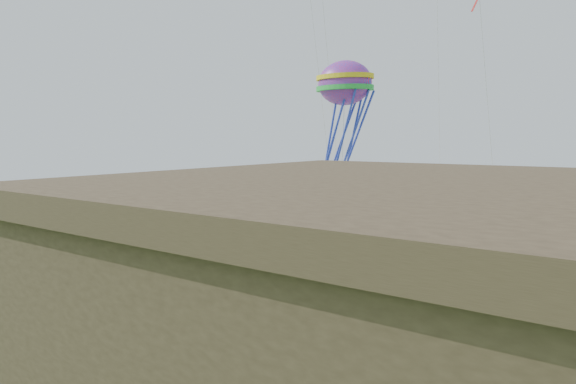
# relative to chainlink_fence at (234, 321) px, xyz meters

# --- Properties ---
(sand_beach) EXTENTS (72.00, 20.00, 0.02)m
(sand_beach) POSITION_rel_chainlink_fence_xyz_m (0.00, 16.00, -0.55)
(sand_beach) COLOR tan
(sand_beach) RESTS_ON ground
(ocean) EXTENTS (160.00, 68.00, 0.02)m
(ocean) POSITION_rel_chainlink_fence_xyz_m (0.00, 60.00, -0.55)
(ocean) COLOR slate
(ocean) RESTS_ON ground
(chainlink_fence) EXTENTS (36.20, 0.20, 1.25)m
(chainlink_fence) POSITION_rel_chainlink_fence_xyz_m (0.00, 0.00, 0.00)
(chainlink_fence) COLOR #4B3D2A
(chainlink_fence) RESTS_ON ground
(octopus_kite) EXTENTS (3.93, 3.38, 6.82)m
(octopus_kite) POSITION_rel_chainlink_fence_xyz_m (-0.03, 9.05, 8.72)
(octopus_kite) COLOR #F32663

